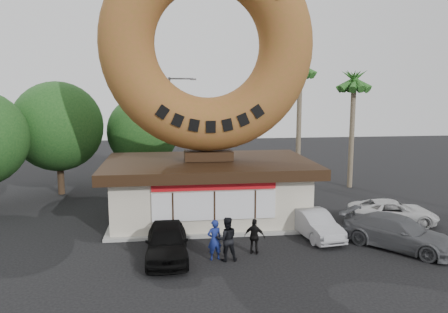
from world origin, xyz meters
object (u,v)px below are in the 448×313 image
(car_silver, at_px, (315,224))
(car_grey, at_px, (398,232))
(person_center, at_px, (227,239))
(giant_donut, at_px, (208,44))
(car_white, at_px, (393,212))
(person_right, at_px, (255,237))
(car_black, at_px, (167,241))
(street_lamp, at_px, (172,124))
(person_left, at_px, (214,240))
(donut_shop, at_px, (209,187))

(car_silver, height_order, car_grey, car_grey)
(person_center, bearing_deg, giant_donut, -90.86)
(person_center, relative_size, car_white, 0.41)
(car_silver, bearing_deg, person_right, -160.27)
(car_black, height_order, car_silver, car_black)
(giant_donut, height_order, street_lamp, giant_donut)
(person_right, xyz_separation_m, car_grey, (6.57, -0.13, -0.05))
(person_left, distance_m, person_right, 1.86)
(car_grey, bearing_deg, street_lamp, 81.54)
(person_left, height_order, car_black, person_left)
(car_grey, bearing_deg, car_black, 138.59)
(giant_donut, distance_m, car_silver, 10.70)
(person_center, bearing_deg, donut_shop, -90.86)
(person_right, bearing_deg, street_lamp, -55.00)
(person_right, height_order, car_silver, person_right)
(person_center, bearing_deg, car_white, -160.33)
(street_lamp, distance_m, person_center, 16.61)
(donut_shop, relative_size, person_right, 7.18)
(person_right, bearing_deg, car_black, 23.19)
(street_lamp, xyz_separation_m, person_center, (2.04, -16.10, -3.55))
(street_lamp, bearing_deg, car_silver, -64.03)
(person_right, bearing_deg, car_grey, -158.30)
(donut_shop, xyz_separation_m, person_center, (0.19, -6.08, -0.83))
(person_right, distance_m, car_grey, 6.57)
(person_left, distance_m, car_black, 2.03)
(street_lamp, distance_m, person_left, 16.43)
(donut_shop, xyz_separation_m, car_silver, (4.83, -3.71, -1.12))
(street_lamp, height_order, car_white, street_lamp)
(donut_shop, relative_size, person_center, 5.99)
(donut_shop, xyz_separation_m, car_white, (9.67, -2.20, -1.13))
(giant_donut, bearing_deg, person_right, -74.85)
(car_black, bearing_deg, person_left, -11.32)
(person_right, distance_m, car_white, 8.82)
(street_lamp, bearing_deg, person_right, -77.82)
(donut_shop, bearing_deg, person_left, -92.98)
(donut_shop, xyz_separation_m, car_grey, (8.07, -5.64, -1.04))
(giant_donut, bearing_deg, donut_shop, -90.00)
(person_center, height_order, car_white, person_center)
(car_black, bearing_deg, person_right, 0.49)
(donut_shop, height_order, car_silver, donut_shop)
(street_lamp, relative_size, person_center, 4.28)
(giant_donut, bearing_deg, person_center, -88.23)
(donut_shop, height_order, giant_donut, giant_donut)
(car_white, bearing_deg, person_right, 125.55)
(car_white, bearing_deg, giant_donut, 90.60)
(car_grey, bearing_deg, person_right, 138.04)
(person_center, xyz_separation_m, car_white, (9.48, 3.89, -0.30))
(car_silver, xyz_separation_m, car_white, (4.84, 1.51, -0.01))
(street_lamp, xyz_separation_m, person_left, (1.55, -15.95, -3.62))
(giant_donut, relative_size, car_white, 2.47)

